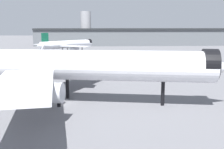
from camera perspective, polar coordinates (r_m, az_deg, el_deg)
ground at (r=62.52m, az=-10.04°, el=-6.08°), size 900.00×900.00×0.00m
airliner_near_gate at (r=61.63m, az=-7.95°, el=1.85°), size 68.76×62.38×19.33m
airliner_far_taxiway at (r=175.38m, az=-9.36°, el=6.21°), size 34.82×38.02×13.31m
terminal_building at (r=251.94m, az=5.21°, el=7.90°), size 185.47×40.45×30.05m
service_truck_front at (r=100.01m, az=-18.53°, el=0.55°), size 2.97×5.68×3.00m
baggage_tug_wing at (r=100.74m, az=-12.02°, el=0.56°), size 3.48×3.33×1.85m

